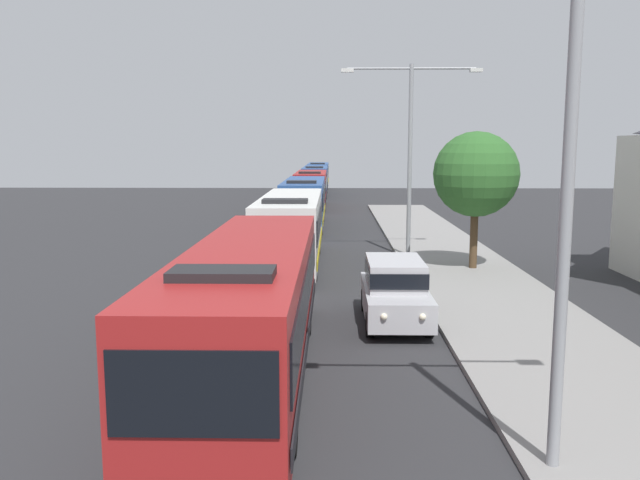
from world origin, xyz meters
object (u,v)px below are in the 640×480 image
bus_lead (251,304)px  streetlamp_mid (410,140)px  bus_tail_end (318,174)px  bus_middle (304,201)px  streetlamp_near (570,148)px  bus_second_in_line (291,227)px  white_suv (395,289)px  roadside_tree (476,175)px  bus_fourth_in_line (311,188)px  bus_rear (315,180)px

bus_lead → streetlamp_mid: size_ratio=1.40×
bus_tail_end → streetlamp_mid: streetlamp_mid is taller
bus_middle → streetlamp_near: streetlamp_near is taller
bus_second_in_line → bus_tail_end: same height
bus_second_in_line → white_suv: (3.70, -9.30, -0.66)m
bus_lead → streetlamp_near: bearing=-38.9°
bus_lead → roadside_tree: bearing=58.6°
bus_tail_end → white_suv: (3.70, -63.38, -0.66)m
streetlamp_near → bus_lead: bearing=141.1°
bus_second_in_line → bus_tail_end: size_ratio=0.96×
roadside_tree → white_suv: bearing=-116.7°
bus_lead → bus_fourth_in_line: 40.71m
bus_tail_end → streetlamp_mid: bearing=-84.1°
bus_lead → bus_rear: same height
bus_middle → roadside_tree: (7.76, -14.76, 2.37)m
white_suv → bus_lead: bearing=-128.5°
white_suv → streetlamp_mid: (1.70, 11.29, 4.48)m
bus_fourth_in_line → streetlamp_near: size_ratio=1.29×
bus_middle → white_suv: 23.16m
bus_lead → roadside_tree: size_ratio=2.16×
bus_tail_end → bus_fourth_in_line: bearing=-90.0°
bus_second_in_line → bus_fourth_in_line: same height
bus_middle → bus_rear: bearing=90.0°
bus_second_in_line → streetlamp_mid: size_ratio=1.25×
bus_fourth_in_line → streetlamp_mid: bearing=-77.7°
white_suv → streetlamp_mid: streetlamp_mid is taller
bus_middle → streetlamp_mid: 13.32m
bus_second_in_line → streetlamp_mid: bearing=20.2°
bus_second_in_line → bus_fourth_in_line: bearing=90.0°
bus_rear → streetlamp_near: streetlamp_near is taller
bus_rear → streetlamp_near: (5.40, -58.66, 3.51)m
streetlamp_mid → bus_rear: bearing=98.0°
bus_second_in_line → streetlamp_mid: (5.40, 1.99, 3.82)m
bus_middle → bus_tail_end: (-0.00, 40.52, -0.00)m
bus_rear → streetlamp_mid: bearing=-82.0°
bus_lead → white_suv: size_ratio=2.64×
bus_tail_end → streetlamp_near: (5.40, -72.38, 3.52)m
bus_lead → bus_tail_end: 68.03m
white_suv → streetlamp_mid: 12.26m
bus_middle → bus_rear: same height
bus_middle → streetlamp_near: bearing=-80.4°
bus_second_in_line → streetlamp_near: streetlamp_near is taller
bus_second_in_line → streetlamp_near: size_ratio=1.32×
bus_middle → white_suv: (3.70, -22.85, -0.66)m
bus_second_in_line → bus_middle: (0.00, 13.55, 0.00)m
bus_lead → roadside_tree: roadside_tree is taller
bus_second_in_line → roadside_tree: 8.21m
bus_lead → white_suv: (3.70, 4.65, -0.66)m
white_suv → streetlamp_mid: bearing=81.4°
bus_fourth_in_line → streetlamp_mid: streetlamp_mid is taller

